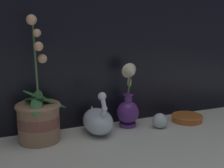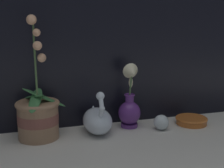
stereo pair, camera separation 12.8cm
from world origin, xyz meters
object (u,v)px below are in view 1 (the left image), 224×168
Objects in this scene: blue_vase at (128,106)px; orchid_potted_plant at (39,117)px; swan_figurine at (98,120)px; glass_sphere at (160,121)px; amber_dish at (187,117)px.

orchid_potted_plant is at bearing -178.07° from blue_vase.
orchid_potted_plant is 0.24m from swan_figurine.
glass_sphere is (0.27, -0.04, -0.02)m from swan_figurine.
amber_dish is at bearing -2.23° from orchid_potted_plant.
amber_dish is (0.44, -0.01, -0.04)m from swan_figurine.
glass_sphere is 0.17m from amber_dish.
orchid_potted_plant reaches higher than swan_figurine.
blue_vase is at bearing 1.93° from orchid_potted_plant.
swan_figurine is at bearing -170.72° from blue_vase.
swan_figurine is 1.36× the size of amber_dish.
orchid_potted_plant is at bearing 177.77° from amber_dish.
glass_sphere reaches higher than amber_dish.
orchid_potted_plant is 7.41× the size of glass_sphere.
swan_figurine is at bearing 171.16° from glass_sphere.
blue_vase is 0.15m from glass_sphere.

